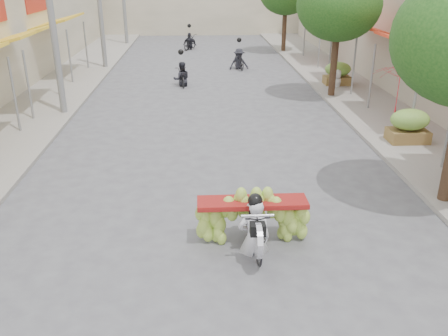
% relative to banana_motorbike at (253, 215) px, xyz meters
% --- Properties ---
extents(ground, '(120.00, 120.00, 0.00)m').
position_rel_banana_motorbike_xyz_m(ground, '(-0.70, -2.36, -0.71)').
color(ground, '#57575C').
rests_on(ground, ground).
extents(sidewalk_left, '(4.00, 60.00, 0.12)m').
position_rel_banana_motorbike_xyz_m(sidewalk_left, '(-7.70, 12.64, -0.65)').
color(sidewalk_left, gray).
rests_on(sidewalk_left, ground).
extents(sidewalk_right, '(4.00, 60.00, 0.12)m').
position_rel_banana_motorbike_xyz_m(sidewalk_right, '(6.30, 12.64, -0.65)').
color(sidewalk_right, gray).
rests_on(sidewalk_right, ground).
extents(utility_pole_mid, '(0.60, 0.24, 8.00)m').
position_rel_banana_motorbike_xyz_m(utility_pole_mid, '(-6.10, 9.64, 3.31)').
color(utility_pole_mid, slate).
rests_on(utility_pole_mid, ground).
extents(street_tree_mid, '(3.40, 3.40, 5.25)m').
position_rel_banana_motorbike_xyz_m(street_tree_mid, '(4.70, 11.64, 3.07)').
color(street_tree_mid, '#3A2719').
rests_on(street_tree_mid, ground).
extents(produce_crate_mid, '(1.20, 0.88, 1.16)m').
position_rel_banana_motorbike_xyz_m(produce_crate_mid, '(5.50, 5.64, 0.00)').
color(produce_crate_mid, brown).
rests_on(produce_crate_mid, ground).
extents(produce_crate_far, '(1.20, 0.88, 1.16)m').
position_rel_banana_motorbike_xyz_m(produce_crate_far, '(5.50, 13.64, 0.00)').
color(produce_crate_far, brown).
rests_on(produce_crate_far, ground).
extents(banana_motorbike, '(2.20, 1.83, 2.14)m').
position_rel_banana_motorbike_xyz_m(banana_motorbike, '(0.00, 0.00, 0.00)').
color(banana_motorbike, black).
rests_on(banana_motorbike, ground).
extents(market_umbrella, '(2.05, 2.05, 1.59)m').
position_rel_banana_motorbike_xyz_m(market_umbrella, '(5.27, 6.20, 1.68)').
color(market_umbrella, red).
rests_on(market_umbrella, ground).
extents(pedestrian, '(0.89, 0.79, 1.55)m').
position_rel_banana_motorbike_xyz_m(pedestrian, '(5.36, 13.24, 0.18)').
color(pedestrian, silver).
rests_on(pedestrian, ground).
extents(bg_motorbike_a, '(0.85, 1.47, 1.95)m').
position_rel_banana_motorbike_xyz_m(bg_motorbike_a, '(-1.77, 14.24, 0.07)').
color(bg_motorbike_a, black).
rests_on(bg_motorbike_a, ground).
extents(bg_motorbike_b, '(1.15, 1.79, 1.95)m').
position_rel_banana_motorbike_xyz_m(bg_motorbike_b, '(1.27, 18.09, 0.13)').
color(bg_motorbike_b, black).
rests_on(bg_motorbike_b, ground).
extents(bg_motorbike_c, '(1.26, 1.86, 1.95)m').
position_rel_banana_motorbike_xyz_m(bg_motorbike_c, '(-1.50, 25.16, 0.06)').
color(bg_motorbike_c, black).
rests_on(bg_motorbike_c, ground).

